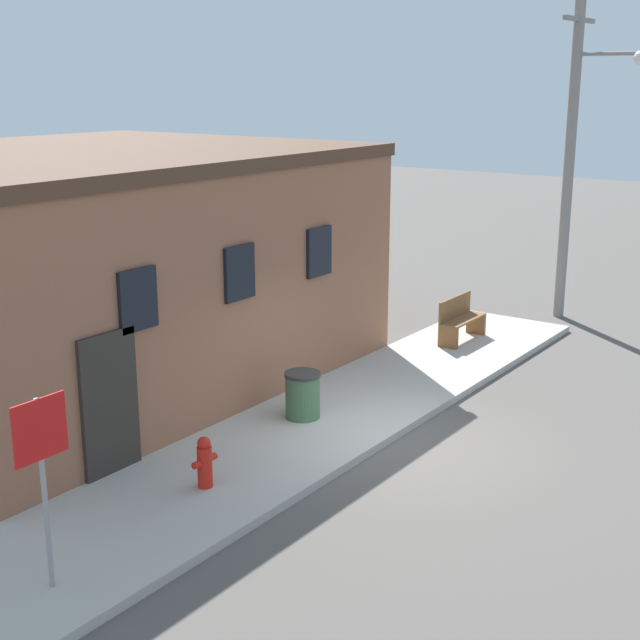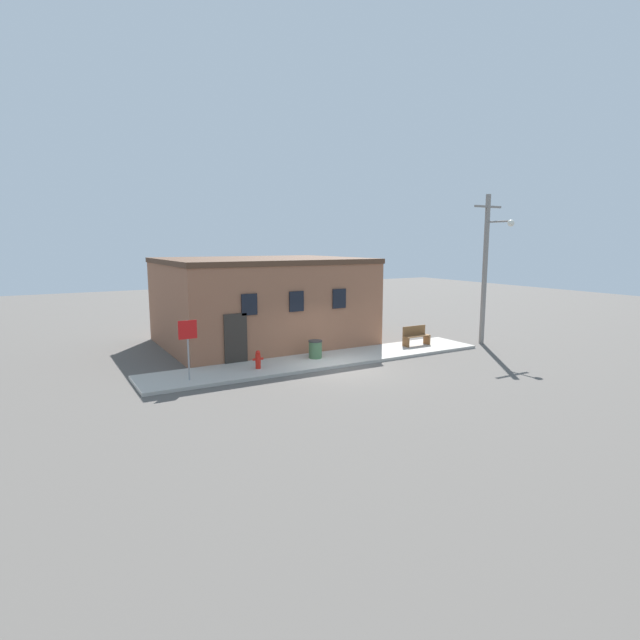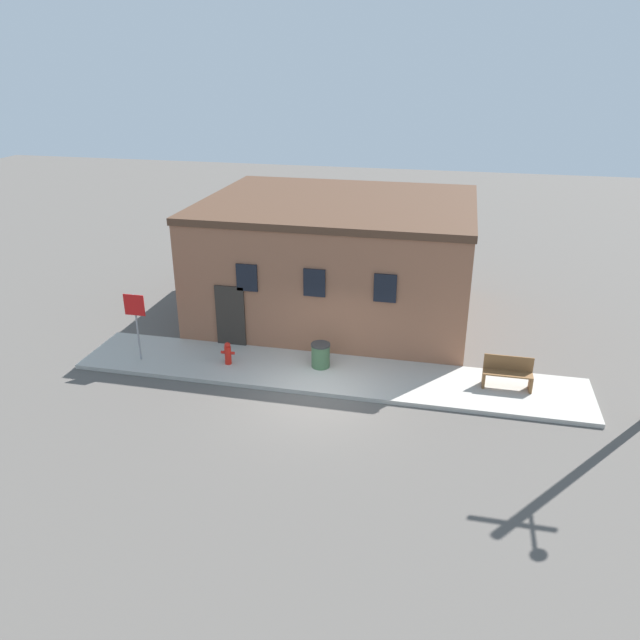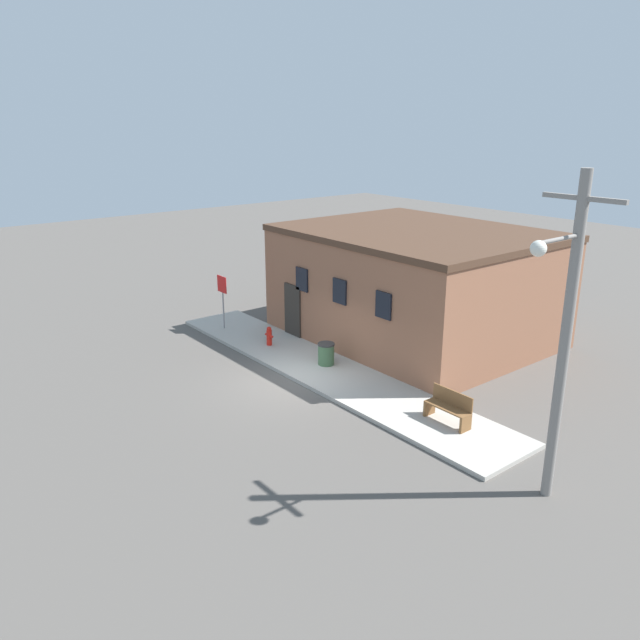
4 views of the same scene
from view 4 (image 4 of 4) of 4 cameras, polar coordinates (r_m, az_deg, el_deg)
ground_plane at (r=21.02m, az=-2.44°, el=-5.61°), size 80.00×80.00×0.00m
sidewalk at (r=21.72m, az=0.33°, el=-4.60°), size 15.64×2.60×0.13m
brick_building at (r=24.89m, az=8.66°, el=3.26°), size 9.64×7.85×4.35m
fire_hydrant at (r=23.86m, az=-4.67°, el=-1.45°), size 0.44×0.21×0.74m
stop_sign at (r=25.67m, az=-8.92°, el=2.56°), size 0.68×0.06×2.21m
bench at (r=18.20m, az=11.70°, el=-7.85°), size 1.41×0.44×0.95m
trash_bin at (r=21.92m, az=0.56°, el=-3.10°), size 0.60×0.60×0.78m
utility_pole at (r=14.31m, az=21.39°, el=-1.05°), size 1.80×1.71×7.46m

